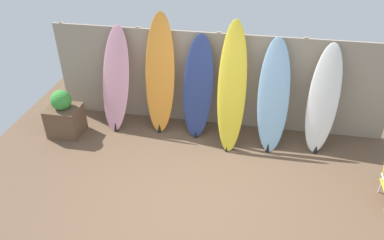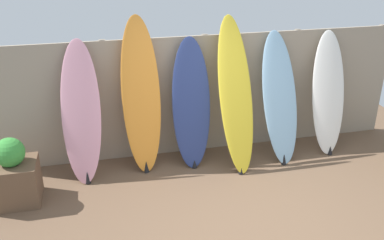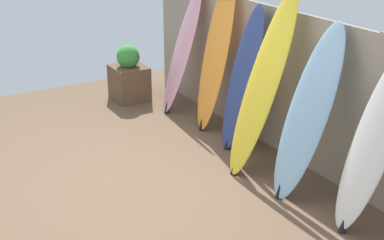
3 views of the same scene
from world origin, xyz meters
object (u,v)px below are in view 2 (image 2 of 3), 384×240
surfboard_orange_1 (141,97)px  surfboard_navy_2 (191,105)px  surfboard_white_5 (328,94)px  planter_box (14,176)px  surfboard_skyblue_4 (280,99)px  surfboard_yellow_3 (236,96)px  surfboard_pink_0 (81,114)px

surfboard_orange_1 → surfboard_navy_2: surfboard_orange_1 is taller
surfboard_orange_1 → surfboard_white_5: size_ratio=1.19×
planter_box → surfboard_navy_2: bearing=11.6°
surfboard_skyblue_4 → surfboard_white_5: size_ratio=1.02×
surfboard_orange_1 → surfboard_skyblue_4: 2.00m
surfboard_navy_2 → surfboard_white_5: surfboard_navy_2 is taller
surfboard_yellow_3 → surfboard_pink_0: bearing=176.2°
surfboard_yellow_3 → surfboard_skyblue_4: bearing=4.9°
surfboard_orange_1 → surfboard_white_5: 2.82m
surfboard_white_5 → planter_box: surfboard_white_5 is taller
surfboard_white_5 → surfboard_pink_0: bearing=179.8°
surfboard_pink_0 → surfboard_white_5: bearing=-0.2°
surfboard_orange_1 → surfboard_white_5: bearing=-1.5°
surfboard_navy_2 → surfboard_yellow_3: size_ratio=0.87×
surfboard_navy_2 → surfboard_skyblue_4: (1.30, -0.09, 0.01)m
planter_box → surfboard_orange_1: bearing=17.8°
surfboard_orange_1 → surfboard_yellow_3: (1.29, -0.20, -0.02)m
surfboard_pink_0 → surfboard_skyblue_4: surfboard_pink_0 is taller
surfboard_yellow_3 → planter_box: (-2.98, -0.34, -0.67)m
surfboard_pink_0 → surfboard_yellow_3: (2.11, -0.14, 0.12)m
surfboard_pink_0 → surfboard_white_5: surfboard_pink_0 is taller
surfboard_pink_0 → surfboard_skyblue_4: bearing=-1.7°
surfboard_pink_0 → surfboard_skyblue_4: size_ratio=1.01×
surfboard_white_5 → planter_box: size_ratio=2.06×
surfboard_orange_1 → surfboard_navy_2: (0.69, -0.05, -0.15)m
surfboard_orange_1 → planter_box: 1.90m
surfboard_skyblue_4 → planter_box: 3.74m
surfboard_pink_0 → surfboard_yellow_3: size_ratio=0.89×
surfboard_pink_0 → surfboard_navy_2: size_ratio=1.02×
surfboard_navy_2 → surfboard_white_5: bearing=-0.6°
surfboard_navy_2 → planter_box: 2.48m
surfboard_orange_1 → surfboard_navy_2: 0.71m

